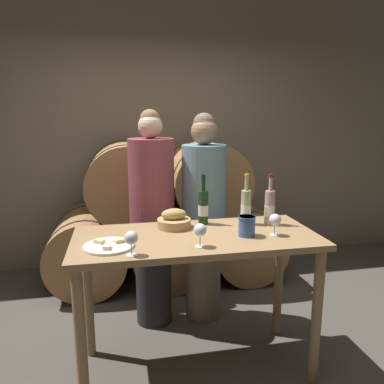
% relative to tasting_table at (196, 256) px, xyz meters
% --- Properties ---
extents(ground_plane, '(10.00, 10.00, 0.00)m').
position_rel_tasting_table_xyz_m(ground_plane, '(0.00, 0.00, -0.79)').
color(ground_plane, '#4C473F').
extents(stone_wall_back, '(10.00, 0.12, 3.20)m').
position_rel_tasting_table_xyz_m(stone_wall_back, '(0.00, 2.02, 0.81)').
color(stone_wall_back, '#7F705B').
rests_on(stone_wall_back, ground_plane).
extents(barrel_stack, '(2.33, 0.90, 1.42)m').
position_rel_tasting_table_xyz_m(barrel_stack, '(0.00, 1.45, -0.15)').
color(barrel_stack, '#9E7042').
rests_on(barrel_stack, ground_plane).
extents(tasting_table, '(1.53, 0.68, 0.94)m').
position_rel_tasting_table_xyz_m(tasting_table, '(0.00, 0.00, 0.00)').
color(tasting_table, '#99754C').
rests_on(tasting_table, ground_plane).
extents(person_left, '(0.35, 0.35, 1.72)m').
position_rel_tasting_table_xyz_m(person_left, '(-0.22, 0.64, 0.08)').
color(person_left, '#232326').
rests_on(person_left, ground_plane).
extents(person_right, '(0.35, 0.35, 1.69)m').
position_rel_tasting_table_xyz_m(person_right, '(0.20, 0.64, 0.07)').
color(person_right, '#756651').
rests_on(person_right, ground_plane).
extents(wine_bottle_red, '(0.07, 0.07, 0.35)m').
position_rel_tasting_table_xyz_m(wine_bottle_red, '(0.10, 0.24, 0.26)').
color(wine_bottle_red, '#193819').
rests_on(wine_bottle_red, tasting_table).
extents(wine_bottle_white, '(0.07, 0.07, 0.35)m').
position_rel_tasting_table_xyz_m(wine_bottle_white, '(0.39, 0.17, 0.26)').
color(wine_bottle_white, '#ADBC7F').
rests_on(wine_bottle_white, tasting_table).
extents(wine_bottle_rose, '(0.07, 0.07, 0.35)m').
position_rel_tasting_table_xyz_m(wine_bottle_rose, '(0.54, 0.13, 0.26)').
color(wine_bottle_rose, '#BC8E93').
rests_on(wine_bottle_rose, tasting_table).
extents(blue_crock, '(0.11, 0.11, 0.13)m').
position_rel_tasting_table_xyz_m(blue_crock, '(0.31, -0.07, 0.21)').
color(blue_crock, '#335693').
rests_on(blue_crock, tasting_table).
extents(bread_basket, '(0.22, 0.22, 0.13)m').
position_rel_tasting_table_xyz_m(bread_basket, '(-0.11, 0.19, 0.19)').
color(bread_basket, tan).
rests_on(bread_basket, tasting_table).
extents(cheese_plate, '(0.29, 0.29, 0.04)m').
position_rel_tasting_table_xyz_m(cheese_plate, '(-0.54, -0.11, 0.15)').
color(cheese_plate, white).
rests_on(cheese_plate, tasting_table).
extents(wine_glass_far_left, '(0.08, 0.08, 0.14)m').
position_rel_tasting_table_xyz_m(wine_glass_far_left, '(-0.41, -0.27, 0.24)').
color(wine_glass_far_left, white).
rests_on(wine_glass_far_left, tasting_table).
extents(wine_glass_left, '(0.08, 0.08, 0.14)m').
position_rel_tasting_table_xyz_m(wine_glass_left, '(-0.02, -0.21, 0.24)').
color(wine_glass_left, white).
rests_on(wine_glass_left, tasting_table).
extents(wine_glass_center, '(0.08, 0.08, 0.14)m').
position_rel_tasting_table_xyz_m(wine_glass_center, '(0.48, -0.10, 0.24)').
color(wine_glass_center, white).
rests_on(wine_glass_center, tasting_table).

